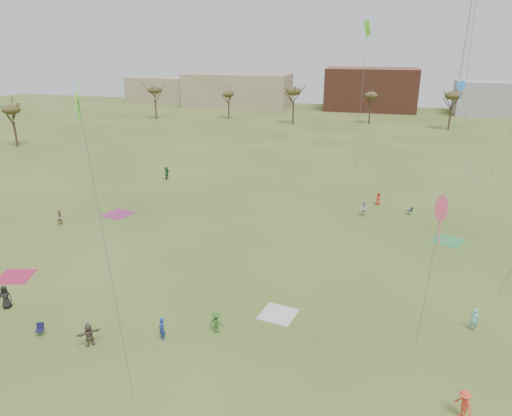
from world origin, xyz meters
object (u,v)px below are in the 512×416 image
(camp_chair_right, at_px, (409,212))
(radio_tower, at_px, (467,42))
(flyer_near_center, at_px, (216,322))
(flyer_near_right, at_px, (162,329))
(camp_chair_left, at_px, (40,332))

(camp_chair_right, bearing_deg, radio_tower, 154.08)
(flyer_near_center, xyz_separation_m, flyer_near_right, (-3.25, -1.75, 0.03))
(radio_tower, bearing_deg, camp_chair_right, -99.69)
(camp_chair_right, distance_m, radio_tower, 98.72)
(camp_chair_left, xyz_separation_m, camp_chair_right, (25.06, 31.63, 0.00))
(flyer_near_right, relative_size, radio_tower, 0.04)
(flyer_near_center, distance_m, camp_chair_left, 12.08)
(camp_chair_left, relative_size, camp_chair_right, 1.00)
(flyer_near_center, xyz_separation_m, camp_chair_left, (-11.51, -3.63, -0.52))
(camp_chair_right, bearing_deg, camp_chair_left, -54.63)
(flyer_near_right, relative_size, camp_chair_left, 1.87)
(flyer_near_center, distance_m, flyer_near_right, 3.69)
(flyer_near_center, relative_size, camp_chair_right, 1.79)
(flyer_near_center, bearing_deg, camp_chair_left, 29.57)
(camp_chair_left, height_order, radio_tower, radio_tower)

